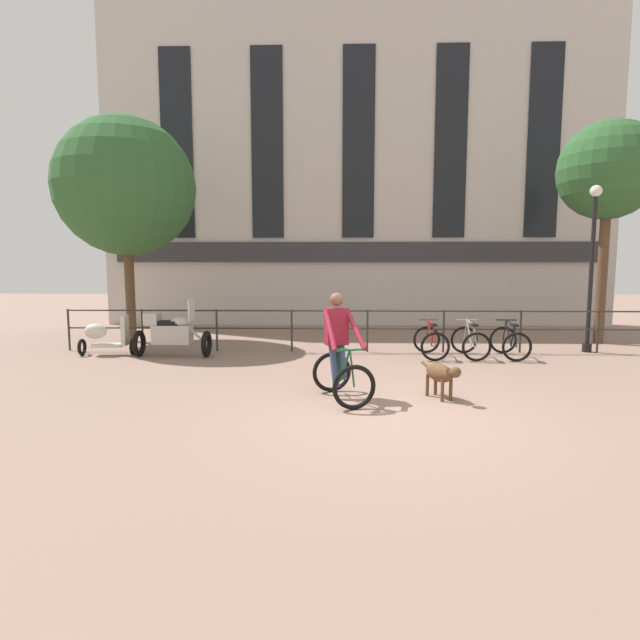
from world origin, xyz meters
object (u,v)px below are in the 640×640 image
street_lamp (592,259)px  parked_bicycle_mid_right (510,342)px  cyclist_with_bike (340,351)px  parked_bicycle_mid_left (470,342)px  dog (441,374)px  parked_scooter (105,336)px  parked_bicycle_near_lamp (431,342)px  parked_motorcycle (172,333)px

street_lamp → parked_bicycle_mid_right: bearing=-159.7°
cyclist_with_bike → parked_bicycle_mid_left: (3.09, 3.69, -0.41)m
street_lamp → dog: bearing=-135.3°
parked_bicycle_mid_left → parked_scooter: bearing=-0.5°
parked_scooter → street_lamp: size_ratio=0.32×
cyclist_with_bike → parked_bicycle_near_lamp: size_ratio=1.53×
parked_bicycle_near_lamp → parked_bicycle_mid_right: 1.83m
parked_bicycle_mid_left → street_lamp: size_ratio=0.28×
parked_scooter → parked_bicycle_mid_right: bearing=-94.7°
parked_bicycle_mid_left → parked_bicycle_near_lamp: bearing=-0.4°
cyclist_with_bike → street_lamp: street_lamp is taller
parked_motorcycle → parked_bicycle_near_lamp: size_ratio=1.57×
parked_motorcycle → parked_bicycle_mid_left: 6.98m
dog → parked_bicycle_mid_right: 4.40m
cyclist_with_bike → parked_bicycle_near_lamp: bearing=41.7°
dog → street_lamp: bearing=18.4°
parked_bicycle_mid_left → street_lamp: street_lamp is taller
parked_scooter → parked_motorcycle: bearing=-99.8°
parked_bicycle_near_lamp → street_lamp: bearing=-168.5°
dog → parked_bicycle_near_lamp: parked_bicycle_near_lamp is taller
cyclist_with_bike → dog: cyclist_with_bike is taller
parked_bicycle_near_lamp → parked_scooter: size_ratio=0.85×
dog → parked_bicycle_mid_right: parked_bicycle_mid_right is taller
dog → parked_scooter: size_ratio=0.70×
parked_motorcycle → street_lamp: street_lamp is taller
cyclist_with_bike → parked_scooter: (-5.54, 3.71, -0.30)m
parked_motorcycle → parked_bicycle_mid_left: size_ratio=1.56×
parked_bicycle_mid_left → parked_scooter: size_ratio=0.85×
parked_bicycle_mid_left → street_lamp: 3.74m
parked_scooter → cyclist_with_bike: bearing=-128.4°
parked_motorcycle → parked_scooter: parked_motorcycle is taller
street_lamp → parked_scooter: bearing=-176.2°
parked_motorcycle → parked_bicycle_mid_left: parked_motorcycle is taller
parked_bicycle_near_lamp → cyclist_with_bike: bearing=59.6°
cyclist_with_bike → parked_bicycle_mid_right: (4.00, 3.69, -0.41)m
dog → parked_scooter: 8.07m
dog → parked_bicycle_mid_right: (2.38, 3.70, -0.05)m
street_lamp → parked_bicycle_near_lamp: bearing=-168.6°
cyclist_with_bike → parked_motorcycle: size_ratio=0.98×
parked_bicycle_mid_left → parked_scooter: (-8.63, 0.02, 0.10)m
parked_bicycle_mid_right → street_lamp: size_ratio=0.28×
dog → parked_motorcycle: bearing=120.9°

